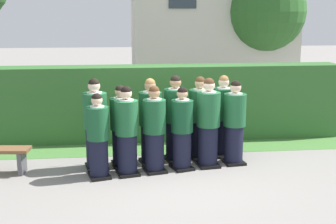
# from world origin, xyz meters

# --- Properties ---
(ground_plane) EXTENTS (60.00, 60.00, 0.00)m
(ground_plane) POSITION_xyz_m (0.00, 0.00, 0.00)
(ground_plane) COLOR gray
(student_front_row_0) EXTENTS (0.45, 0.53, 1.53)m
(student_front_row_0) POSITION_xyz_m (-1.29, -0.27, 0.72)
(student_front_row_0) COLOR black
(student_front_row_0) RESTS_ON ground
(student_front_row_1) EXTENTS (0.47, 0.54, 1.62)m
(student_front_row_1) POSITION_xyz_m (-0.78, -0.16, 0.77)
(student_front_row_1) COLOR black
(student_front_row_1) RESTS_ON ground
(student_front_row_2) EXTENTS (0.47, 0.53, 1.60)m
(student_front_row_2) POSITION_xyz_m (-0.28, -0.06, 0.76)
(student_front_row_2) COLOR black
(student_front_row_2) RESTS_ON ground
(student_front_row_3) EXTENTS (0.47, 0.54, 1.56)m
(student_front_row_3) POSITION_xyz_m (0.24, 0.03, 0.74)
(student_front_row_3) COLOR black
(student_front_row_3) RESTS_ON ground
(student_front_row_4) EXTENTS (0.45, 0.56, 1.70)m
(student_front_row_4) POSITION_xyz_m (0.75, 0.14, 0.81)
(student_front_row_4) COLOR black
(student_front_row_4) RESTS_ON ground
(student_front_row_5) EXTENTS (0.43, 0.51, 1.63)m
(student_front_row_5) POSITION_xyz_m (1.29, 0.24, 0.78)
(student_front_row_5) COLOR black
(student_front_row_5) RESTS_ON ground
(student_rear_row_0) EXTENTS (0.48, 0.57, 1.71)m
(student_rear_row_0) POSITION_xyz_m (-1.36, 0.23, 0.82)
(student_rear_row_0) COLOR black
(student_rear_row_0) RESTS_ON ground
(student_rear_row_1) EXTENTS (0.43, 0.52, 1.56)m
(student_rear_row_1) POSITION_xyz_m (-0.89, 0.33, 0.74)
(student_rear_row_1) COLOR black
(student_rear_row_1) RESTS_ON ground
(student_rear_row_2) EXTENTS (0.47, 0.54, 1.67)m
(student_rear_row_2) POSITION_xyz_m (-0.32, 0.40, 0.80)
(student_rear_row_2) COLOR black
(student_rear_row_2) RESTS_ON ground
(student_rear_row_3) EXTENTS (0.50, 0.57, 1.70)m
(student_rear_row_3) POSITION_xyz_m (0.18, 0.53, 0.81)
(student_rear_row_3) COLOR black
(student_rear_row_3) RESTS_ON ground
(student_rear_row_4) EXTENTS (0.47, 0.56, 1.66)m
(student_rear_row_4) POSITION_xyz_m (0.67, 0.61, 0.79)
(student_rear_row_4) COLOR black
(student_rear_row_4) RESTS_ON ground
(student_rear_row_5) EXTENTS (0.47, 0.56, 1.66)m
(student_rear_row_5) POSITION_xyz_m (1.17, 0.74, 0.79)
(student_rear_row_5) COLOR black
(student_rear_row_5) RESTS_ON ground
(hedge) EXTENTS (8.33, 0.70, 1.70)m
(hedge) POSITION_xyz_m (0.00, 2.14, 0.85)
(hedge) COLOR #33662D
(hedge) RESTS_ON ground
(oak_tree_right) EXTENTS (2.65, 2.65, 4.22)m
(oak_tree_right) POSITION_xyz_m (4.05, 7.07, 2.88)
(oak_tree_right) COLOR brown
(oak_tree_right) RESTS_ON ground
(lawn_strip) EXTENTS (8.33, 0.90, 0.01)m
(lawn_strip) POSITION_xyz_m (0.00, 1.34, 0.00)
(lawn_strip) COLOR #477A38
(lawn_strip) RESTS_ON ground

